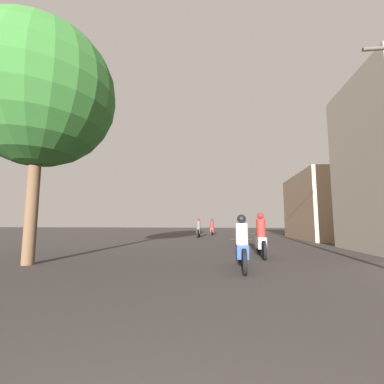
# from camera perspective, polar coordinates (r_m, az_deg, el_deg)

# --- Properties ---
(motorcycle_blue) EXTENTS (0.60, 2.11, 1.48)m
(motorcycle_blue) POSITION_cam_1_polar(r_m,az_deg,el_deg) (7.24, 11.04, -11.93)
(motorcycle_blue) COLOR black
(motorcycle_blue) RESTS_ON ground_plane
(motorcycle_silver) EXTENTS (0.60, 2.05, 1.62)m
(motorcycle_silver) POSITION_cam_1_polar(r_m,az_deg,el_deg) (9.88, 15.07, -10.12)
(motorcycle_silver) COLOR black
(motorcycle_silver) RESTS_ON ground_plane
(motorcycle_green) EXTENTS (0.60, 1.91, 1.58)m
(motorcycle_green) POSITION_cam_1_polar(r_m,az_deg,el_deg) (15.05, 11.17, -9.03)
(motorcycle_green) COLOR black
(motorcycle_green) RESTS_ON ground_plane
(motorcycle_yellow) EXTENTS (0.60, 2.04, 1.51)m
(motorcycle_yellow) POSITION_cam_1_polar(r_m,az_deg,el_deg) (18.28, 10.67, -8.67)
(motorcycle_yellow) COLOR black
(motorcycle_yellow) RESTS_ON ground_plane
(motorcycle_black) EXTENTS (0.60, 2.05, 1.63)m
(motorcycle_black) POSITION_cam_1_polar(r_m,az_deg,el_deg) (21.89, 1.49, -8.37)
(motorcycle_black) COLOR black
(motorcycle_black) RESTS_ON ground_plane
(motorcycle_red) EXTENTS (0.60, 2.06, 1.66)m
(motorcycle_red) POSITION_cam_1_polar(r_m,az_deg,el_deg) (25.82, 4.47, -8.07)
(motorcycle_red) COLOR black
(motorcycle_red) RESTS_ON ground_plane
(building_right_far) EXTENTS (4.12, 7.85, 4.92)m
(building_right_far) POSITION_cam_1_polar(r_m,az_deg,el_deg) (22.11, 27.24, -2.90)
(building_right_far) COLOR tan
(building_right_far) RESTS_ON ground_plane
(street_tree) EXTENTS (4.73, 4.73, 7.77)m
(street_tree) POSITION_cam_1_polar(r_m,az_deg,el_deg) (10.17, -30.70, 18.16)
(street_tree) COLOR brown
(street_tree) RESTS_ON ground_plane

